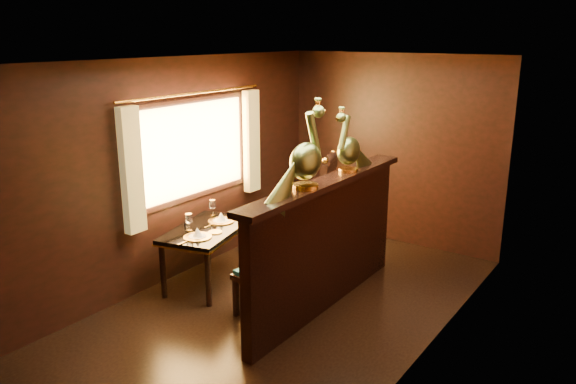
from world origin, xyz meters
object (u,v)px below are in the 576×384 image
object	(u,v)px
chair_left	(270,258)
peacock_left	(306,145)
chair_right	(321,210)
peacock_right	(349,139)
dining_table	(207,233)

from	to	relation	value
chair_left	peacock_left	distance (m)	1.16
chair_right	peacock_right	distance (m)	1.15
dining_table	peacock_right	distance (m)	1.90
peacock_left	peacock_right	xyz separation A→B (m)	(0.00, 0.80, -0.06)
chair_right	peacock_left	bearing A→B (deg)	-83.67
chair_left	peacock_right	bearing A→B (deg)	80.90
chair_right	peacock_right	bearing A→B (deg)	-51.84
chair_left	peacock_right	distance (m)	1.46
chair_left	chair_right	size ratio (longest dim) A/B	0.88
chair_left	chair_right	world-z (taller)	chair_right
dining_table	peacock_right	world-z (taller)	peacock_right
dining_table	chair_right	xyz separation A→B (m)	(0.84, 1.04, 0.15)
peacock_left	dining_table	bearing A→B (deg)	175.38
chair_left	peacock_right	size ratio (longest dim) A/B	1.83
dining_table	peacock_left	xyz separation A→B (m)	(1.38, -0.11, 1.17)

